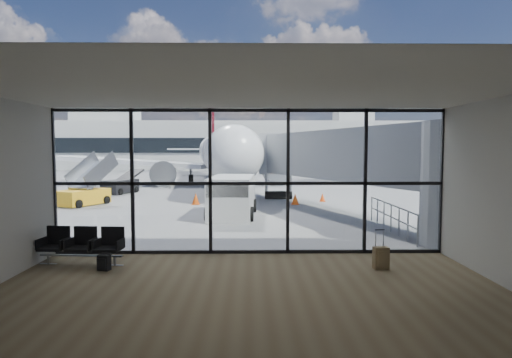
{
  "coord_description": "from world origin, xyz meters",
  "views": [
    {
      "loc": [
        0.04,
        -13.17,
        3.23
      ],
      "look_at": [
        0.25,
        3.0,
        2.13
      ],
      "focal_mm": 30.0,
      "sensor_mm": 36.0,
      "label": 1
    }
  ],
  "objects_px": {
    "mobile_stairs": "(83,195)",
    "airliner": "(219,153)",
    "service_van": "(232,196)",
    "belt_loader": "(121,185)",
    "seating_row": "(83,244)",
    "backpack": "(104,262)",
    "suitcase": "(381,258)"
  },
  "relations": [
    {
      "from": "airliner",
      "to": "service_van",
      "type": "distance_m",
      "value": 21.62
    },
    {
      "from": "seating_row",
      "to": "service_van",
      "type": "distance_m",
      "value": 9.37
    },
    {
      "from": "airliner",
      "to": "service_van",
      "type": "xyz_separation_m",
      "value": [
        2.15,
        -21.43,
        -1.89
      ]
    },
    {
      "from": "suitcase",
      "to": "service_van",
      "type": "distance_m",
      "value": 10.26
    },
    {
      "from": "service_van",
      "to": "mobile_stairs",
      "type": "relative_size",
      "value": 1.18
    },
    {
      "from": "suitcase",
      "to": "belt_loader",
      "type": "distance_m",
      "value": 24.48
    },
    {
      "from": "airliner",
      "to": "seating_row",
      "type": "bearing_deg",
      "value": -100.58
    },
    {
      "from": "service_van",
      "to": "belt_loader",
      "type": "xyz_separation_m",
      "value": [
        -8.77,
        11.38,
        -0.41
      ]
    },
    {
      "from": "suitcase",
      "to": "mobile_stairs",
      "type": "relative_size",
      "value": 0.27
    },
    {
      "from": "mobile_stairs",
      "to": "seating_row",
      "type": "bearing_deg",
      "value": -43.93
    },
    {
      "from": "backpack",
      "to": "suitcase",
      "type": "height_order",
      "value": "suitcase"
    },
    {
      "from": "service_van",
      "to": "belt_loader",
      "type": "distance_m",
      "value": 14.38
    },
    {
      "from": "belt_loader",
      "to": "backpack",
      "type": "bearing_deg",
      "value": -55.91
    },
    {
      "from": "seating_row",
      "to": "backpack",
      "type": "height_order",
      "value": "seating_row"
    },
    {
      "from": "backpack",
      "to": "airliner",
      "type": "distance_m",
      "value": 30.8
    },
    {
      "from": "mobile_stairs",
      "to": "airliner",
      "type": "bearing_deg",
      "value": 92.56
    },
    {
      "from": "airliner",
      "to": "mobile_stairs",
      "type": "height_order",
      "value": "airliner"
    },
    {
      "from": "seating_row",
      "to": "backpack",
      "type": "relative_size",
      "value": 5.05
    },
    {
      "from": "backpack",
      "to": "mobile_stairs",
      "type": "height_order",
      "value": "mobile_stairs"
    },
    {
      "from": "mobile_stairs",
      "to": "belt_loader",
      "type": "bearing_deg",
      "value": 112.86
    },
    {
      "from": "seating_row",
      "to": "suitcase",
      "type": "height_order",
      "value": "suitcase"
    },
    {
      "from": "belt_loader",
      "to": "mobile_stairs",
      "type": "distance_m",
      "value": 6.72
    },
    {
      "from": "belt_loader",
      "to": "mobile_stairs",
      "type": "height_order",
      "value": "mobile_stairs"
    },
    {
      "from": "belt_loader",
      "to": "mobile_stairs",
      "type": "relative_size",
      "value": 1.03
    },
    {
      "from": "airliner",
      "to": "mobile_stairs",
      "type": "relative_size",
      "value": 9.41
    },
    {
      "from": "backpack",
      "to": "mobile_stairs",
      "type": "distance_m",
      "value": 15.14
    },
    {
      "from": "airliner",
      "to": "belt_loader",
      "type": "relative_size",
      "value": 9.13
    },
    {
      "from": "seating_row",
      "to": "backpack",
      "type": "bearing_deg",
      "value": -36.05
    },
    {
      "from": "seating_row",
      "to": "service_van",
      "type": "relative_size",
      "value": 0.51
    },
    {
      "from": "service_van",
      "to": "belt_loader",
      "type": "height_order",
      "value": "service_van"
    },
    {
      "from": "seating_row",
      "to": "mobile_stairs",
      "type": "bearing_deg",
      "value": 116.3
    },
    {
      "from": "seating_row",
      "to": "airliner",
      "type": "xyz_separation_m",
      "value": [
        1.72,
        29.95,
        2.32
      ]
    }
  ]
}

